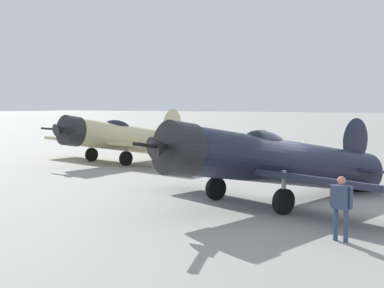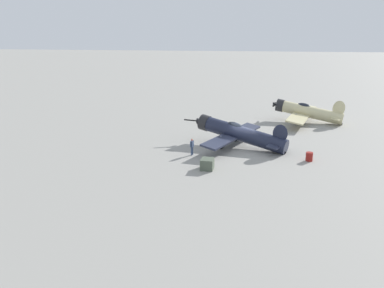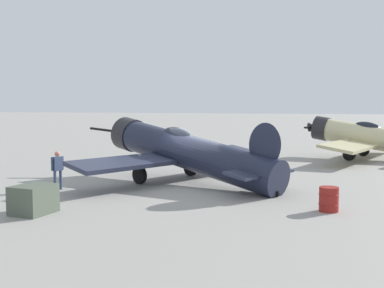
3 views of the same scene
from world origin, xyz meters
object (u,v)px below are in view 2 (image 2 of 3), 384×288
at_px(equipment_crate, 207,164).
at_px(ground_crew_mechanic, 192,145).
at_px(airplane_foreground, 238,133).
at_px(fuel_drum, 309,157).
at_px(airplane_mid_apron, 306,112).

bearing_deg(equipment_crate, ground_crew_mechanic, 27.34).
relative_size(airplane_foreground, equipment_crate, 8.47).
distance_m(ground_crew_mechanic, fuel_drum, 10.92).
height_order(airplane_mid_apron, equipment_crate, airplane_mid_apron).
relative_size(airplane_foreground, fuel_drum, 13.47).
relative_size(equipment_crate, fuel_drum, 1.59).
bearing_deg(airplane_mid_apron, fuel_drum, 99.44).
bearing_deg(equipment_crate, airplane_mid_apron, -26.59).
xyz_separation_m(airplane_foreground, airplane_mid_apron, (13.07, -8.05, -0.04)).
distance_m(airplane_mid_apron, equipment_crate, 23.00).
distance_m(airplane_foreground, fuel_drum, 7.71).
bearing_deg(fuel_drum, airplane_mid_apron, -4.61).
relative_size(airplane_mid_apron, equipment_crate, 9.56).
relative_size(ground_crew_mechanic, fuel_drum, 1.98).
distance_m(airplane_mid_apron, ground_crew_mechanic, 20.75).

